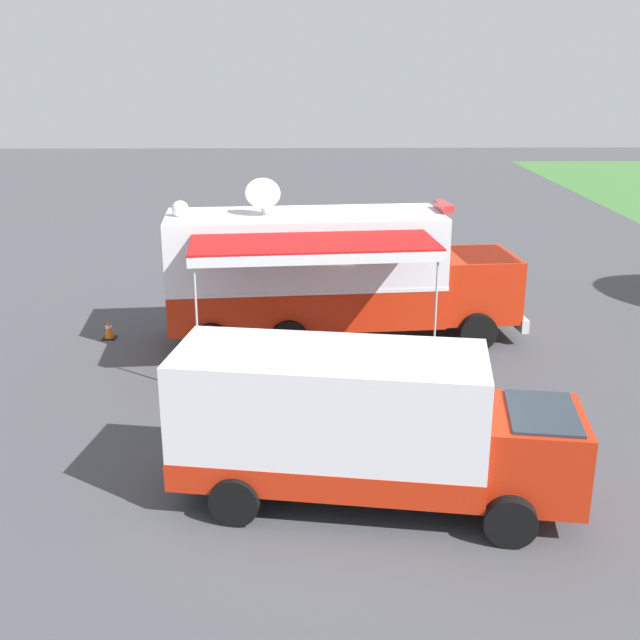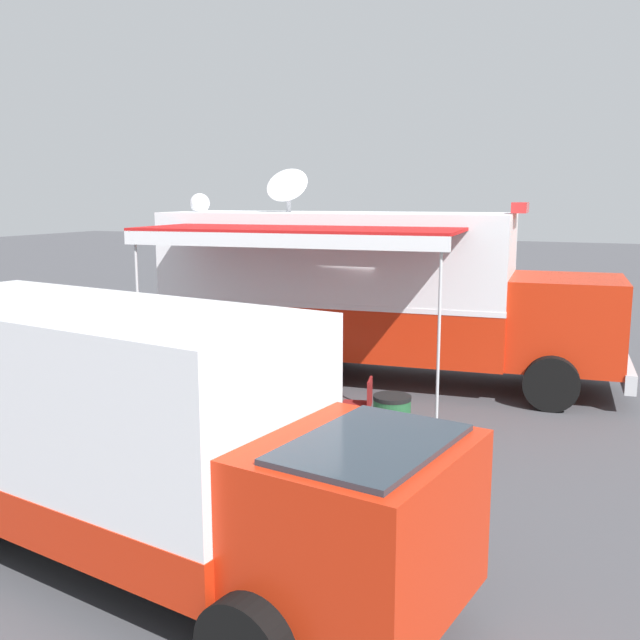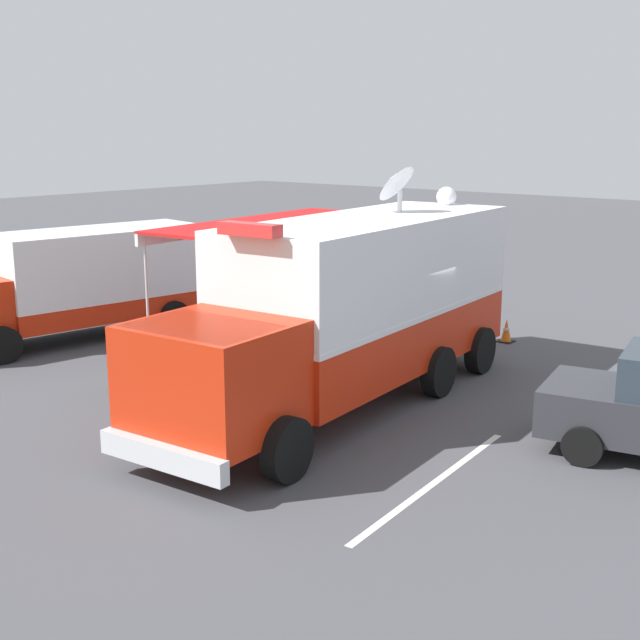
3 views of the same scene
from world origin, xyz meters
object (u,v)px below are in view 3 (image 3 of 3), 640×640
object	(u,v)px
trash_bin	(135,361)
support_truck	(82,283)
command_truck	(349,303)
folding_table	(258,344)
seated_responder	(239,341)
water_bottle	(262,339)
folding_chair_spare_by_truck	(192,358)
folding_chair_at_table	(232,346)
traffic_cone	(506,331)
folding_chair_beside_table	(280,343)

from	to	relation	value
trash_bin	support_truck	world-z (taller)	support_truck
command_truck	support_truck	distance (m)	8.28
folding_table	seated_responder	distance (m)	0.61
folding_table	water_bottle	size ratio (longest dim) A/B	3.87
folding_chair_spare_by_truck	trash_bin	xyz separation A→B (m)	(0.89, 0.79, -0.06)
folding_table	seated_responder	bearing A→B (deg)	-2.85
folding_chair_at_table	trash_bin	world-z (taller)	trash_bin
folding_table	traffic_cone	world-z (taller)	folding_table
folding_chair_spare_by_truck	traffic_cone	distance (m)	8.00
folding_table	folding_chair_beside_table	distance (m)	0.88
traffic_cone	support_truck	distance (m)	10.62
seated_responder	traffic_cone	distance (m)	6.83
trash_bin	traffic_cone	world-z (taller)	trash_bin
traffic_cone	support_truck	bearing A→B (deg)	36.94
seated_responder	traffic_cone	world-z (taller)	seated_responder
water_bottle	support_truck	distance (m)	5.89
command_truck	support_truck	size ratio (longest dim) A/B	1.37
folding_chair_beside_table	traffic_cone	world-z (taller)	folding_chair_beside_table
folding_chair_at_table	folding_chair_spare_by_truck	size ratio (longest dim) A/B	1.00
trash_bin	traffic_cone	bearing A→B (deg)	-118.50
trash_bin	water_bottle	bearing A→B (deg)	-131.44
folding_table	trash_bin	distance (m)	2.60
water_bottle	folding_chair_at_table	bearing A→B (deg)	-3.98
command_truck	folding_chair_at_table	world-z (taller)	command_truck
water_bottle	support_truck	bearing A→B (deg)	3.23
command_truck	folding_chair_spare_by_truck	xyz separation A→B (m)	(3.27, 1.05, -1.43)
folding_chair_at_table	folding_chair_spare_by_truck	distance (m)	1.26
folding_table	folding_chair_at_table	distance (m)	0.82
traffic_cone	water_bottle	bearing A→B (deg)	66.69
folding_table	folding_chair_beside_table	size ratio (longest dim) A/B	1.00
seated_responder	trash_bin	xyz separation A→B (m)	(0.98, 2.07, -0.20)
folding_chair_at_table	folding_chair_beside_table	world-z (taller)	same
water_bottle	seated_responder	world-z (taller)	seated_responder
folding_chair_spare_by_truck	support_truck	bearing A→B (deg)	-9.79
folding_table	folding_chair_at_table	bearing A→B (deg)	-0.99
trash_bin	folding_table	bearing A→B (deg)	-127.99
water_bottle	trash_bin	distance (m)	2.68
seated_responder	support_truck	distance (m)	5.15
water_bottle	seated_responder	distance (m)	0.80
water_bottle	folding_chair_beside_table	size ratio (longest dim) A/B	0.26
folding_chair_beside_table	traffic_cone	distance (m)	5.88
folding_table	water_bottle	distance (m)	0.23
folding_table	support_truck	distance (m)	5.75
folding_chair_at_table	folding_chair_beside_table	xyz separation A→B (m)	(-0.66, -0.84, 0.00)
seated_responder	folding_chair_at_table	bearing A→B (deg)	5.04
folding_chair_at_table	trash_bin	bearing A→B (deg)	68.87
command_truck	trash_bin	world-z (taller)	command_truck
water_bottle	seated_responder	xyz separation A→B (m)	(0.77, -0.08, -0.18)
folding_chair_at_table	support_truck	size ratio (longest dim) A/B	0.12
folding_chair_spare_by_truck	seated_responder	world-z (taller)	seated_responder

